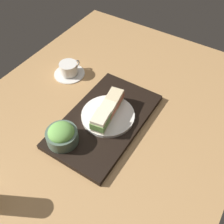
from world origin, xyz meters
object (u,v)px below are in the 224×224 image
object	(u,v)px
sandwich_plate	(108,115)
salad_bowl	(62,135)
sandwich_near	(101,121)
coffee_cup	(69,70)
sandwich_far	(114,99)
sandwich_middle	(108,110)

from	to	relation	value
sandwich_plate	salad_bowl	world-z (taller)	salad_bowl
sandwich_near	salad_bowl	size ratio (longest dim) A/B	0.75
coffee_cup	salad_bowl	bearing A→B (deg)	-144.52
sandwich_far	salad_bowl	bearing A→B (deg)	165.13
sandwich_middle	coffee_cup	bearing A→B (deg)	65.56
sandwich_far	salad_bowl	size ratio (longest dim) A/B	0.75
sandwich_middle	sandwich_near	bearing A→B (deg)	-171.13
salad_bowl	coffee_cup	bearing A→B (deg)	35.48
sandwich_middle	coffee_cup	xyz separation A→B (cm)	(13.21, 29.05, -3.40)
sandwich_near	coffee_cup	size ratio (longest dim) A/B	0.60
sandwich_middle	sandwich_far	xyz separation A→B (cm)	(6.00, 0.94, 0.07)
sandwich_far	coffee_cup	distance (cm)	29.23
sandwich_far	sandwich_plate	bearing A→B (deg)	-171.13
sandwich_plate	sandwich_middle	size ratio (longest dim) A/B	2.48
salad_bowl	coffee_cup	distance (cm)	37.82
sandwich_plate	sandwich_near	xyz separation A→B (cm)	(-6.00, -0.94, 3.48)
sandwich_middle	salad_bowl	size ratio (longest dim) A/B	0.74
sandwich_plate	salad_bowl	bearing A→B (deg)	157.71
sandwich_far	salad_bowl	world-z (taller)	salad_bowl
sandwich_plate	sandwich_near	distance (cm)	6.99
sandwich_middle	sandwich_far	world-z (taller)	sandwich_far
sandwich_plate	salad_bowl	size ratio (longest dim) A/B	1.83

